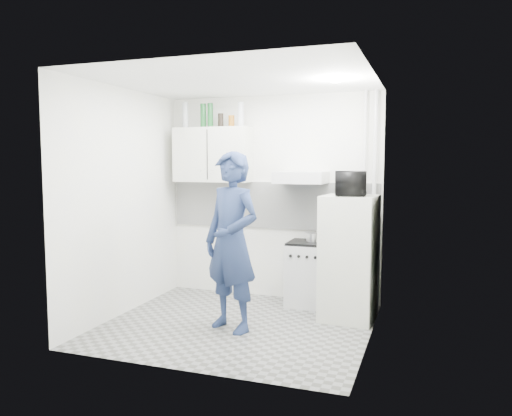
% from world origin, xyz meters
% --- Properties ---
extents(floor, '(2.80, 2.80, 0.00)m').
position_xyz_m(floor, '(0.00, 0.00, 0.00)').
color(floor, gray).
rests_on(floor, ground).
extents(ceiling, '(2.80, 2.80, 0.00)m').
position_xyz_m(ceiling, '(0.00, 0.00, 2.60)').
color(ceiling, white).
rests_on(ceiling, wall_back).
extents(wall_back, '(2.80, 0.00, 2.80)m').
position_xyz_m(wall_back, '(0.00, 1.25, 1.30)').
color(wall_back, white).
rests_on(wall_back, floor).
extents(wall_left, '(0.00, 2.60, 2.60)m').
position_xyz_m(wall_left, '(-1.40, 0.00, 1.30)').
color(wall_left, white).
rests_on(wall_left, floor).
extents(wall_right, '(0.00, 2.60, 2.60)m').
position_xyz_m(wall_right, '(1.40, 0.00, 1.30)').
color(wall_right, white).
rests_on(wall_right, floor).
extents(person, '(0.80, 0.67, 1.87)m').
position_xyz_m(person, '(-0.00, -0.14, 0.93)').
color(person, navy).
rests_on(person, floor).
extents(stove, '(0.48, 0.48, 0.76)m').
position_xyz_m(stove, '(0.54, 1.00, 0.38)').
color(stove, silver).
rests_on(stove, floor).
extents(fridge, '(0.62, 0.62, 1.39)m').
position_xyz_m(fridge, '(1.10, 0.62, 0.70)').
color(fridge, silver).
rests_on(fridge, floor).
extents(stove_top, '(0.46, 0.46, 0.03)m').
position_xyz_m(stove_top, '(0.54, 1.00, 0.78)').
color(stove_top, black).
rests_on(stove_top, stove).
extents(saucepan, '(0.18, 0.18, 0.10)m').
position_xyz_m(saucepan, '(0.60, 1.05, 0.84)').
color(saucepan, silver).
rests_on(saucepan, stove_top).
extents(microwave, '(0.54, 0.42, 0.27)m').
position_xyz_m(microwave, '(1.10, 0.62, 1.52)').
color(microwave, black).
rests_on(microwave, fridge).
extents(bottle_a, '(0.08, 0.08, 0.34)m').
position_xyz_m(bottle_a, '(-1.14, 1.07, 2.37)').
color(bottle_a, '#B2B7BC').
rests_on(bottle_a, upper_cabinet).
extents(bottle_c, '(0.07, 0.07, 0.31)m').
position_xyz_m(bottle_c, '(-0.88, 1.07, 2.35)').
color(bottle_c, '#144C1E').
rests_on(bottle_c, upper_cabinet).
extents(bottle_d, '(0.07, 0.07, 0.31)m').
position_xyz_m(bottle_d, '(-0.78, 1.07, 2.36)').
color(bottle_d, '#144C1E').
rests_on(bottle_d, upper_cabinet).
extents(canister_a, '(0.07, 0.07, 0.18)m').
position_xyz_m(canister_a, '(-0.64, 1.07, 2.29)').
color(canister_a, black).
rests_on(canister_a, upper_cabinet).
extents(canister_b, '(0.08, 0.08, 0.15)m').
position_xyz_m(canister_b, '(-0.49, 1.07, 2.27)').
color(canister_b, brown).
rests_on(canister_b, upper_cabinet).
extents(bottle_e, '(0.08, 0.08, 0.31)m').
position_xyz_m(bottle_e, '(-0.36, 1.07, 2.35)').
color(bottle_e, '#B2B7BC').
rests_on(bottle_e, upper_cabinet).
extents(upper_cabinet, '(1.00, 0.35, 0.70)m').
position_xyz_m(upper_cabinet, '(-0.75, 1.07, 1.85)').
color(upper_cabinet, silver).
rests_on(upper_cabinet, wall_back).
extents(range_hood, '(0.60, 0.50, 0.14)m').
position_xyz_m(range_hood, '(0.45, 1.00, 1.57)').
color(range_hood, silver).
rests_on(range_hood, wall_back).
extents(backsplash, '(2.74, 0.03, 0.60)m').
position_xyz_m(backsplash, '(0.00, 1.24, 1.20)').
color(backsplash, white).
rests_on(backsplash, wall_back).
extents(pipe_a, '(0.05, 0.05, 2.60)m').
position_xyz_m(pipe_a, '(1.30, 1.17, 1.30)').
color(pipe_a, silver).
rests_on(pipe_a, floor).
extents(pipe_b, '(0.04, 0.04, 2.60)m').
position_xyz_m(pipe_b, '(1.18, 1.17, 1.30)').
color(pipe_b, silver).
rests_on(pipe_b, floor).
extents(ceiling_spot_fixture, '(0.10, 0.10, 0.02)m').
position_xyz_m(ceiling_spot_fixture, '(1.00, 0.20, 2.57)').
color(ceiling_spot_fixture, white).
rests_on(ceiling_spot_fixture, ceiling).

